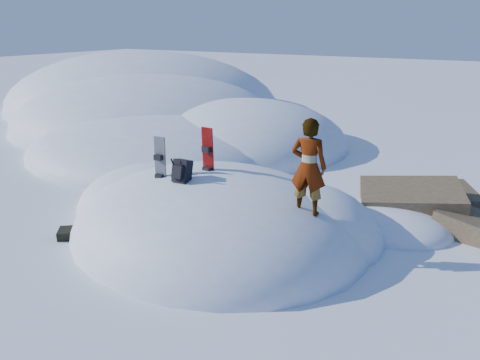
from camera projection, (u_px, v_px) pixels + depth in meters
The scene contains 9 objects.
ground at pixel (216, 234), 10.79m from camera, with size 120.00×120.00×0.00m, color white.
snow_mound at pixel (216, 229), 11.07m from camera, with size 8.00×6.00×3.00m.
snow_ridge at pixel (152, 118), 23.87m from camera, with size 21.50×18.50×6.40m.
rock_outcrop at pixel (411, 221), 11.45m from camera, with size 4.68×4.41×1.68m.
snowboard_red at pixel (208, 162), 10.46m from camera, with size 0.31×0.18×1.60m.
snowboard_dark at pixel (160, 169), 10.29m from camera, with size 0.28×0.16×1.48m.
backpack at pixel (182, 171), 9.86m from camera, with size 0.35×0.42×0.58m.
gear_pile at pixel (77, 232), 10.61m from camera, with size 0.91×0.79×0.24m.
person at pixel (309, 167), 8.92m from camera, with size 0.69×0.46×1.90m, color slate.
Camera 1 is at (5.48, -8.18, 4.62)m, focal length 35.00 mm.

